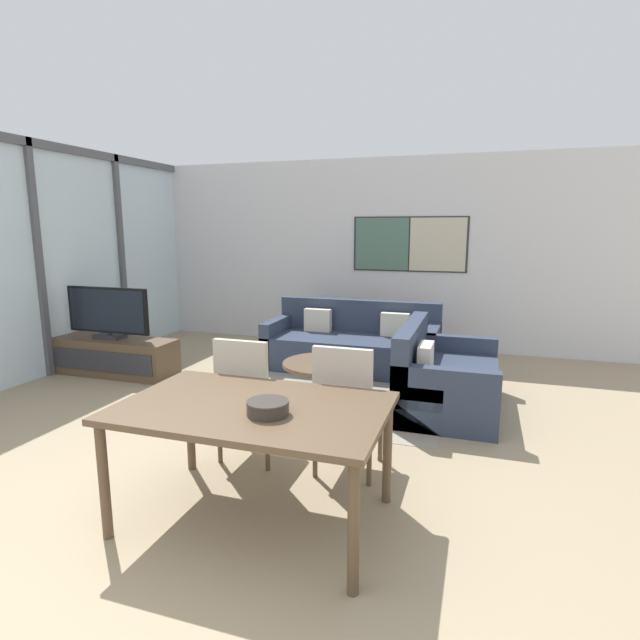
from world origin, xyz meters
The scene contains 13 objects.
ground_plane centered at (0.00, 0.00, 0.00)m, with size 24.00×24.00×0.00m, color #9E896B.
wall_back centered at (0.02, 5.71, 1.40)m, with size 7.78×0.09×2.80m.
window_wall_left centered at (-3.38, 2.86, 1.53)m, with size 0.07×5.72×2.80m.
area_rug centered at (0.10, 3.12, 0.00)m, with size 2.54×1.86×0.01m.
tv_console centered at (-2.67, 3.14, 0.23)m, with size 1.68×0.49×0.45m.
television centered at (-2.67, 3.14, 0.77)m, with size 1.14×0.20×0.63m.
sofa_main centered at (0.10, 4.38, 0.27)m, with size 2.17×0.93×0.84m.
sofa_side centered at (1.30, 3.21, 0.27)m, with size 0.93×1.52×0.84m.
coffee_table centered at (0.10, 3.12, 0.29)m, with size 0.87×0.87×0.39m.
dining_table centered at (0.38, 0.84, 0.68)m, with size 1.60×1.02×0.75m.
dining_chair_left centered at (-0.01, 1.55, 0.54)m, with size 0.46×0.46×0.98m.
dining_chair_centre centered at (0.76, 1.57, 0.54)m, with size 0.46×0.46×0.98m.
fruit_bowl centered at (0.53, 0.72, 0.79)m, with size 0.24×0.24×0.08m.
Camera 1 is at (1.64, -1.74, 1.79)m, focal length 28.00 mm.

